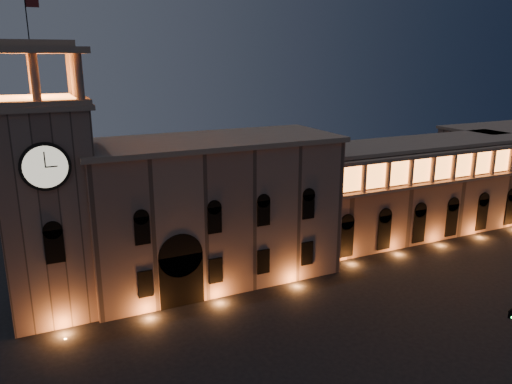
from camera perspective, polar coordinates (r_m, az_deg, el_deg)
ground at (r=48.08m, az=7.41°, el=-18.96°), size 160.00×160.00×0.00m
government_building at (r=61.34m, az=-5.03°, el=-2.04°), size 30.80×12.80×17.60m
clock_tower at (r=56.02m, az=-22.72°, el=-0.89°), size 9.80×9.80×32.40m
colonnade_wing at (r=81.04m, az=17.66°, el=0.52°), size 40.60×11.50×14.50m
secondary_building at (r=103.93m, az=25.99°, el=2.63°), size 20.00×12.00×14.00m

